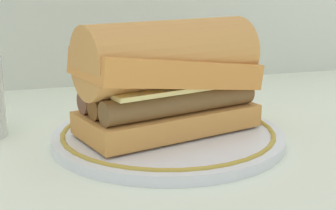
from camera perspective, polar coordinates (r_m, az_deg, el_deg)
The scene contains 3 objects.
ground_plane at distance 0.56m, azimuth -1.69°, elevation -5.67°, with size 1.50×1.50×0.00m, color silver.
plate at distance 0.60m, azimuth 0.00°, elevation -3.43°, with size 0.28×0.28×0.01m.
sausage_sandwich at distance 0.58m, azimuth -0.00°, elevation 3.30°, with size 0.23×0.15×0.13m.
Camera 1 is at (-0.14, -0.51, 0.20)m, focal length 53.47 mm.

